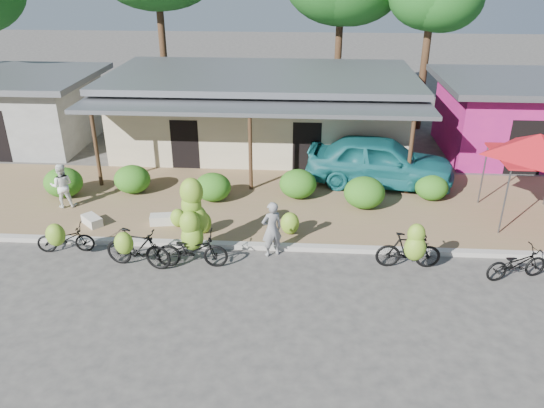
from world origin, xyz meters
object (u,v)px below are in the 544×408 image
at_px(bike_far_right, 517,264).
at_px(sack_far, 92,220).
at_px(teal_van, 380,161).
at_px(sack_near, 164,219).
at_px(vendor, 272,229).
at_px(red_canopy, 538,145).
at_px(bystander, 62,186).
at_px(bike_right, 410,249).
at_px(bike_left, 136,248).
at_px(bike_far_left, 64,238).
at_px(bike_center, 192,233).

distance_m(bike_far_right, sack_far, 12.58).
bearing_deg(teal_van, sack_near, 125.73).
relative_size(sack_far, vendor, 0.44).
distance_m(red_canopy, sack_near, 11.85).
height_order(vendor, bystander, vendor).
distance_m(vendor, teal_van, 6.37).
bearing_deg(bike_right, bike_left, 91.63).
relative_size(red_canopy, bike_left, 1.75).
distance_m(bike_far_left, bike_center, 3.84).
distance_m(bike_left, bike_center, 1.56).
xyz_separation_m(bike_left, vendor, (3.65, 0.94, 0.21)).
height_order(bike_far_right, sack_near, bike_far_right).
height_order(bike_right, bystander, bike_right).
height_order(bike_far_right, teal_van, teal_van).
xyz_separation_m(bike_far_left, sack_far, (0.18, 1.61, -0.25)).
height_order(sack_near, bystander, bystander).
bearing_deg(vendor, bystander, -47.12).
bearing_deg(bike_far_right, bike_center, 72.21).
bearing_deg(sack_far, bike_right, -10.99).
xyz_separation_m(sack_near, sack_far, (-2.26, -0.21, -0.01)).
height_order(bike_far_right, sack_far, bike_far_right).
xyz_separation_m(bike_right, sack_far, (-9.61, 1.87, -0.42)).
height_order(bike_far_left, sack_near, bike_far_left).
distance_m(red_canopy, bike_right, 5.65).
height_order(sack_far, vendor, vendor).
bearing_deg(bike_right, sack_far, 77.77).
height_order(bike_far_left, bystander, bystander).
relative_size(bike_center, bystander, 1.59).
bearing_deg(red_canopy, teal_van, 149.65).
height_order(bike_right, vendor, vendor).
bearing_deg(red_canopy, sack_far, -174.35).
bearing_deg(sack_near, bike_center, -56.05).
distance_m(bike_center, sack_far, 4.12).
height_order(red_canopy, sack_near, red_canopy).
distance_m(bike_far_left, bike_right, 9.79).
bearing_deg(red_canopy, bike_left, -162.81).
xyz_separation_m(bike_far_left, bike_center, (3.81, -0.21, 0.40)).
bearing_deg(sack_near, bike_far_right, -12.86).
height_order(bike_far_right, vendor, vendor).
bearing_deg(bike_left, vendor, -64.97).
relative_size(vendor, teal_van, 0.32).
relative_size(bike_far_right, bystander, 1.21).
bearing_deg(teal_van, bike_far_left, 128.34).
bearing_deg(vendor, bike_center, -14.14).
xyz_separation_m(vendor, bystander, (-7.22, 2.54, 0.04)).
bearing_deg(bystander, red_canopy, 166.45).
bearing_deg(bike_left, bystander, 56.29).
height_order(bike_right, sack_near, bike_right).
bearing_deg(bike_right, bystander, 73.00).
bearing_deg(sack_far, bike_far_right, -9.61).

